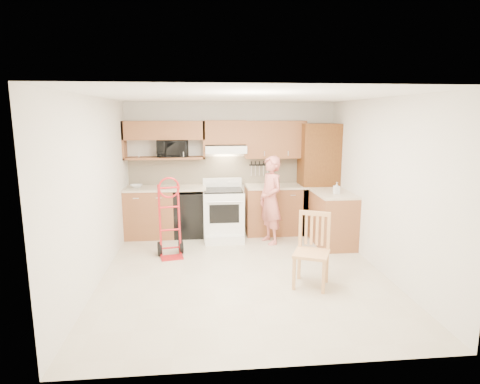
{
  "coord_description": "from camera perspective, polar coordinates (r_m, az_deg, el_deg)",
  "views": [
    {
      "loc": [
        -0.59,
        -5.47,
        2.25
      ],
      "look_at": [
        0.0,
        0.5,
        1.1
      ],
      "focal_mm": 29.96,
      "sensor_mm": 36.0,
      "label": 1
    }
  ],
  "objects": [
    {
      "name": "floor",
      "position": [
        5.95,
        0.49,
        -11.49
      ],
      "size": [
        4.0,
        4.5,
        0.02
      ],
      "primitive_type": "cube",
      "color": "beige",
      "rests_on": "ground"
    },
    {
      "name": "ceiling",
      "position": [
        5.51,
        0.53,
        13.56
      ],
      "size": [
        4.0,
        4.5,
        0.02
      ],
      "primitive_type": "cube",
      "color": "white",
      "rests_on": "ground"
    },
    {
      "name": "wall_back",
      "position": [
        7.81,
        -1.28,
        3.5
      ],
      "size": [
        4.0,
        0.02,
        2.5
      ],
      "primitive_type": "cube",
      "color": "silver",
      "rests_on": "ground"
    },
    {
      "name": "wall_front",
      "position": [
        3.41,
        4.61,
        -6.22
      ],
      "size": [
        4.0,
        0.02,
        2.5
      ],
      "primitive_type": "cube",
      "color": "silver",
      "rests_on": "ground"
    },
    {
      "name": "wall_left",
      "position": [
        5.74,
        -19.88,
        0.16
      ],
      "size": [
        0.02,
        4.5,
        2.5
      ],
      "primitive_type": "cube",
      "color": "silver",
      "rests_on": "ground"
    },
    {
      "name": "wall_right",
      "position": [
        6.14,
        19.51,
        0.85
      ],
      "size": [
        0.02,
        4.5,
        2.5
      ],
      "primitive_type": "cube",
      "color": "silver",
      "rests_on": "ground"
    },
    {
      "name": "backsplash",
      "position": [
        7.8,
        -1.26,
        3.11
      ],
      "size": [
        3.92,
        0.03,
        0.55
      ],
      "primitive_type": "cube",
      "color": "beige",
      "rests_on": "wall_back"
    },
    {
      "name": "lower_cab_left",
      "position": [
        7.69,
        -12.67,
        -2.95
      ],
      "size": [
        0.9,
        0.6,
        0.9
      ],
      "primitive_type": "cube",
      "color": "brown",
      "rests_on": "ground"
    },
    {
      "name": "dishwasher",
      "position": [
        7.64,
        -7.07,
        -3.05
      ],
      "size": [
        0.6,
        0.6,
        0.85
      ],
      "primitive_type": "cube",
      "color": "black",
      "rests_on": "ground"
    },
    {
      "name": "lower_cab_right",
      "position": [
        7.76,
        5.05,
        -2.59
      ],
      "size": [
        1.14,
        0.6,
        0.9
      ],
      "primitive_type": "cube",
      "color": "brown",
      "rests_on": "ground"
    },
    {
      "name": "countertop_left",
      "position": [
        7.56,
        -10.57,
        0.54
      ],
      "size": [
        1.5,
        0.63,
        0.04
      ],
      "primitive_type": "cube",
      "color": "#BFB199",
      "rests_on": "lower_cab_left"
    },
    {
      "name": "countertop_right",
      "position": [
        7.67,
        5.11,
        0.82
      ],
      "size": [
        1.14,
        0.63,
        0.04
      ],
      "primitive_type": "cube",
      "color": "#BFB199",
      "rests_on": "lower_cab_right"
    },
    {
      "name": "cab_return_right",
      "position": [
        7.23,
        13.04,
        -3.85
      ],
      "size": [
        0.6,
        1.0,
        0.9
      ],
      "primitive_type": "cube",
      "color": "brown",
      "rests_on": "ground"
    },
    {
      "name": "countertop_return",
      "position": [
        7.13,
        13.2,
        -0.19
      ],
      "size": [
        0.63,
        1.0,
        0.04
      ],
      "primitive_type": "cube",
      "color": "#BFB199",
      "rests_on": "cab_return_right"
    },
    {
      "name": "pantry_tall",
      "position": [
        7.84,
        11.03,
        1.85
      ],
      "size": [
        0.7,
        0.6,
        2.1
      ],
      "primitive_type": "cube",
      "color": "brown",
      "rests_on": "ground"
    },
    {
      "name": "upper_cab_left",
      "position": [
        7.59,
        -10.76,
        8.63
      ],
      "size": [
        1.5,
        0.33,
        0.34
      ],
      "primitive_type": "cube",
      "color": "brown",
      "rests_on": "wall_back"
    },
    {
      "name": "upper_shelf_mw",
      "position": [
        7.62,
        -10.63,
        4.79
      ],
      "size": [
        1.5,
        0.33,
        0.04
      ],
      "primitive_type": "cube",
      "color": "brown",
      "rests_on": "wall_back"
    },
    {
      "name": "upper_cab_center",
      "position": [
        7.57,
        -2.11,
        8.5
      ],
      "size": [
        0.76,
        0.33,
        0.44
      ],
      "primitive_type": "cube",
      "color": "brown",
      "rests_on": "wall_back"
    },
    {
      "name": "upper_cab_right",
      "position": [
        7.7,
        5.03,
        7.46
      ],
      "size": [
        1.14,
        0.33,
        0.7
      ],
      "primitive_type": "cube",
      "color": "brown",
      "rests_on": "wall_back"
    },
    {
      "name": "range_hood",
      "position": [
        7.53,
        -2.06,
        6.12
      ],
      "size": [
        0.76,
        0.46,
        0.14
      ],
      "primitive_type": "cube",
      "color": "white",
      "rests_on": "wall_back"
    },
    {
      "name": "knife_strip",
      "position": [
        7.82,
        2.78,
        3.42
      ],
      "size": [
        0.4,
        0.05,
        0.29
      ],
      "primitive_type": null,
      "color": "black",
      "rests_on": "backsplash"
    },
    {
      "name": "microwave",
      "position": [
        7.59,
        -9.61,
        6.17
      ],
      "size": [
        0.61,
        0.44,
        0.32
      ],
      "primitive_type": "imported",
      "rotation": [
        0.0,
        0.0,
        0.08
      ],
      "color": "black",
      "rests_on": "upper_shelf_mw"
    },
    {
      "name": "range",
      "position": [
        7.36,
        -2.37,
        -2.58
      ],
      "size": [
        0.73,
        0.97,
        1.08
      ],
      "primitive_type": null,
      "color": "white",
      "rests_on": "ground"
    },
    {
      "name": "person",
      "position": [
        7.08,
        4.38,
        -1.16
      ],
      "size": [
        0.54,
        0.66,
        1.56
      ],
      "primitive_type": "imported",
      "rotation": [
        0.0,
        0.0,
        -1.23
      ],
      "color": "#CB6B62",
      "rests_on": "ground"
    },
    {
      "name": "hand_truck",
      "position": [
        6.49,
        -9.92,
        -4.15
      ],
      "size": [
        0.53,
        0.5,
        1.17
      ],
      "primitive_type": null,
      "rotation": [
        0.0,
        0.0,
        0.18
      ],
      "color": "red",
      "rests_on": "ground"
    },
    {
      "name": "dining_chair",
      "position": [
        5.42,
        10.15,
        -8.25
      ],
      "size": [
        0.6,
        0.62,
        0.98
      ],
      "primitive_type": null,
      "rotation": [
        0.0,
        0.0,
        -0.42
      ],
      "color": "#E4AD73",
      "rests_on": "ground"
    },
    {
      "name": "soap_bottle",
      "position": [
        6.98,
        13.59,
        0.56
      ],
      "size": [
        0.1,
        0.1,
        0.2
      ],
      "primitive_type": "imported",
      "rotation": [
        0.0,
        0.0,
        0.12
      ],
      "color": "white",
      "rests_on": "countertop_return"
    },
    {
      "name": "bowl",
      "position": [
        7.62,
        -14.54,
        0.82
      ],
      "size": [
        0.25,
        0.25,
        0.06
      ],
      "primitive_type": "imported",
      "rotation": [
        0.0,
        0.0,
        0.12
      ],
      "color": "white",
      "rests_on": "countertop_left"
    }
  ]
}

